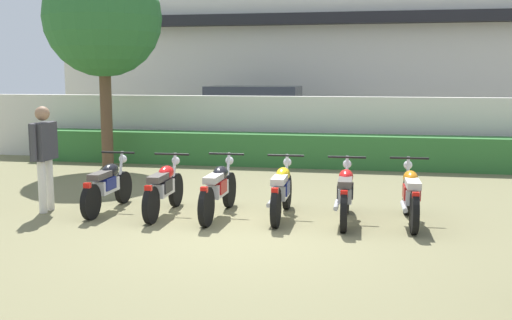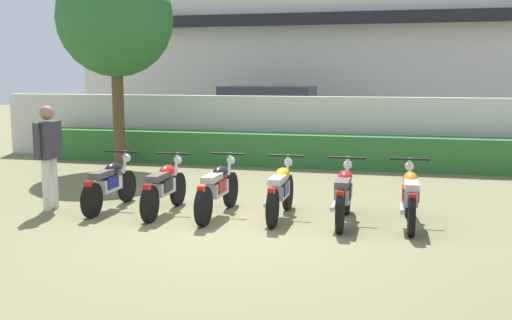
% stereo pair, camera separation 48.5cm
% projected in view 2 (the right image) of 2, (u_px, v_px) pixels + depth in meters
% --- Properties ---
extents(ground, '(60.00, 60.00, 0.00)m').
position_uv_depth(ground, '(235.00, 232.00, 8.59)').
color(ground, olive).
extents(building, '(18.05, 6.50, 7.61)m').
position_uv_depth(building, '(342.00, 32.00, 22.32)').
color(building, silver).
rests_on(building, ground).
extents(compound_wall, '(17.15, 0.30, 1.69)m').
position_uv_depth(compound_wall, '(309.00, 130.00, 15.21)').
color(compound_wall, silver).
rests_on(compound_wall, ground).
extents(hedge_row, '(13.72, 0.70, 0.80)m').
position_uv_depth(hedge_row, '(305.00, 150.00, 14.60)').
color(hedge_row, '#337033').
rests_on(hedge_row, ground).
extents(parked_car, '(4.51, 2.09, 1.89)m').
position_uv_depth(parked_car, '(273.00, 118.00, 17.87)').
color(parked_car, black).
rests_on(parked_car, ground).
extents(tree_near_inspector, '(2.80, 2.80, 4.97)m').
position_uv_depth(tree_near_inspector, '(115.00, 19.00, 14.37)').
color(tree_near_inspector, brown).
rests_on(tree_near_inspector, ground).
extents(motorcycle_in_row_0, '(0.60, 1.80, 0.94)m').
position_uv_depth(motorcycle_in_row_0, '(110.00, 184.00, 10.00)').
color(motorcycle_in_row_0, black).
rests_on(motorcycle_in_row_0, ground).
extents(motorcycle_in_row_1, '(0.60, 1.81, 0.94)m').
position_uv_depth(motorcycle_in_row_1, '(164.00, 187.00, 9.70)').
color(motorcycle_in_row_1, black).
rests_on(motorcycle_in_row_1, ground).
extents(motorcycle_in_row_2, '(0.60, 1.94, 0.96)m').
position_uv_depth(motorcycle_in_row_2, '(218.00, 188.00, 9.53)').
color(motorcycle_in_row_2, black).
rests_on(motorcycle_in_row_2, ground).
extents(motorcycle_in_row_3, '(0.60, 1.82, 0.95)m').
position_uv_depth(motorcycle_in_row_3, '(280.00, 190.00, 9.39)').
color(motorcycle_in_row_3, black).
rests_on(motorcycle_in_row_3, ground).
extents(motorcycle_in_row_4, '(0.60, 1.81, 0.96)m').
position_uv_depth(motorcycle_in_row_4, '(344.00, 194.00, 9.07)').
color(motorcycle_in_row_4, black).
rests_on(motorcycle_in_row_4, ground).
extents(motorcycle_in_row_5, '(0.60, 1.83, 0.96)m').
position_uv_depth(motorcycle_in_row_5, '(410.00, 196.00, 8.92)').
color(motorcycle_in_row_5, black).
rests_on(motorcycle_in_row_5, ground).
extents(inspector_person, '(0.23, 0.69, 1.74)m').
position_uv_depth(inspector_person, '(48.00, 148.00, 9.93)').
color(inspector_person, silver).
rests_on(inspector_person, ground).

